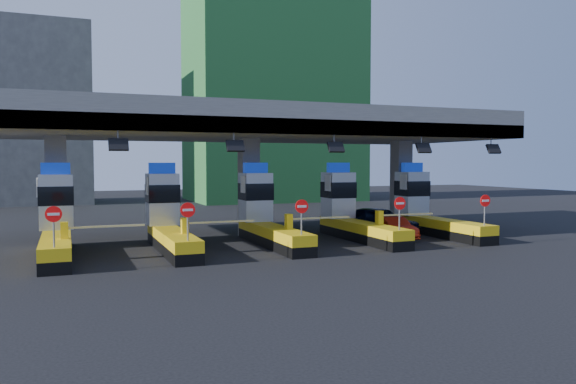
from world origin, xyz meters
name	(u,v)px	position (x,y,z in m)	size (l,w,h in m)	color
ground	(267,243)	(0.00, 0.00, 0.00)	(120.00, 120.00, 0.00)	black
toll_canopy	(249,127)	(0.00, 2.87, 6.13)	(28.00, 12.09, 7.00)	slate
toll_lane_far_left	(56,224)	(-10.00, 0.28, 1.40)	(4.43, 8.00, 4.16)	black
toll_lane_left	(168,220)	(-5.00, 0.28, 1.40)	(4.43, 8.00, 4.16)	black
toll_lane_center	(265,216)	(0.00, 0.28, 1.40)	(4.43, 8.00, 4.16)	black
toll_lane_right	(351,213)	(5.00, 0.28, 1.40)	(4.43, 8.00, 4.16)	black
toll_lane_far_right	(427,210)	(10.00, 0.28, 1.40)	(4.43, 8.00, 4.16)	black
bg_building_scaffold	(273,74)	(12.00, 32.00, 14.00)	(18.00, 12.00, 28.00)	#1E5926
bg_building_concrete	(18,115)	(-14.00, 36.00, 9.00)	(14.00, 10.00, 18.00)	#4C4C49
van	(379,221)	(7.11, 0.81, 0.81)	(1.92, 4.78, 1.63)	black
red_car	(394,228)	(7.03, -0.93, 0.60)	(1.27, 3.63, 1.20)	#A11D0C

